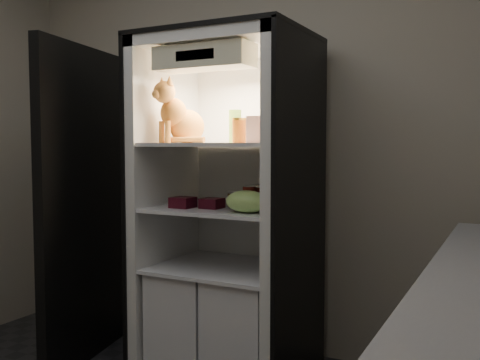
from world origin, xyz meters
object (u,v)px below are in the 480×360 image
object	(u,v)px
refrigerator	(230,232)
salsa_jar	(239,130)
soda_can_a	(257,195)
berry_box_left	(183,202)
cream_carton	(256,129)
mayo_tub	(240,131)
soda_can_b	(259,198)
tabby_cat	(180,118)
grape_bag	(247,201)
soda_can_c	(249,198)
berry_box_right	(212,203)
parmesan_shaker	(235,126)
pepper_jar	(284,124)
condiment_jar	(233,199)

from	to	relation	value
refrigerator	salsa_jar	xyz separation A→B (m)	(0.12, -0.12, 0.56)
soda_can_a	berry_box_left	size ratio (longest dim) A/B	1.03
cream_carton	refrigerator	bearing A→B (deg)	144.90
mayo_tub	berry_box_left	xyz separation A→B (m)	(-0.19, -0.30, -0.39)
soda_can_b	tabby_cat	bearing A→B (deg)	-170.74
refrigerator	grape_bag	world-z (taller)	refrigerator
soda_can_c	berry_box_right	xyz separation A→B (m)	(-0.21, -0.02, -0.04)
refrigerator	salsa_jar	bearing A→B (deg)	-44.90
parmesan_shaker	pepper_jar	distance (m)	0.28
grape_bag	berry_box_right	xyz separation A→B (m)	(-0.25, 0.08, -0.03)
berry_box_left	mayo_tub	bearing A→B (deg)	57.39
mayo_tub	soda_can_a	distance (m)	0.38
mayo_tub	grape_bag	world-z (taller)	mayo_tub
tabby_cat	mayo_tub	xyz separation A→B (m)	(0.24, 0.25, -0.07)
cream_carton	berry_box_left	world-z (taller)	cream_carton
berry_box_left	salsa_jar	bearing A→B (deg)	16.18
soda_can_a	grape_bag	bearing A→B (deg)	-73.17
mayo_tub	grape_bag	size ratio (longest dim) A/B	0.58
pepper_jar	berry_box_right	xyz separation A→B (m)	(-0.33, -0.22, -0.42)
cream_carton	grape_bag	world-z (taller)	cream_carton
mayo_tub	berry_box_right	size ratio (longest dim) A/B	1.21
mayo_tub	berry_box_right	world-z (taller)	mayo_tub
berry_box_right	soda_can_c	bearing A→B (deg)	6.24
salsa_jar	soda_can_c	bearing A→B (deg)	-11.04
soda_can_b	refrigerator	bearing A→B (deg)	159.57
mayo_tub	soda_can_b	distance (m)	0.44
tabby_cat	soda_can_a	size ratio (longest dim) A/B	3.07
soda_can_a	berry_box_right	distance (m)	0.28
pepper_jar	soda_can_c	world-z (taller)	pepper_jar
condiment_jar	mayo_tub	bearing A→B (deg)	100.06
soda_can_a	berry_box_right	xyz separation A→B (m)	(-0.16, -0.23, -0.03)
refrigerator	parmesan_shaker	bearing A→B (deg)	21.84
refrigerator	berry_box_right	xyz separation A→B (m)	(-0.03, -0.16, 0.18)
soda_can_c	berry_box_left	bearing A→B (deg)	-168.54
parmesan_shaker	condiment_jar	world-z (taller)	parmesan_shaker
tabby_cat	soda_can_a	xyz separation A→B (m)	(0.36, 0.22, -0.43)
pepper_jar	soda_can_a	xyz separation A→B (m)	(-0.17, 0.01, -0.39)
refrigerator	mayo_tub	distance (m)	0.57
tabby_cat	grape_bag	xyz separation A→B (m)	(0.45, -0.08, -0.43)
mayo_tub	pepper_jar	bearing A→B (deg)	-6.62
pepper_jar	berry_box_right	distance (m)	0.58
soda_can_b	soda_can_a	bearing A→B (deg)	118.90
mayo_tub	condiment_jar	distance (m)	0.40
tabby_cat	pepper_jar	size ratio (longest dim) A/B	1.81
salsa_jar	berry_box_left	world-z (taller)	salsa_jar
soda_can_c	grape_bag	world-z (taller)	soda_can_c
refrigerator	berry_box_left	distance (m)	0.32
refrigerator	berry_box_right	world-z (taller)	refrigerator
berry_box_left	berry_box_right	bearing A→B (deg)	18.46
tabby_cat	pepper_jar	distance (m)	0.57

